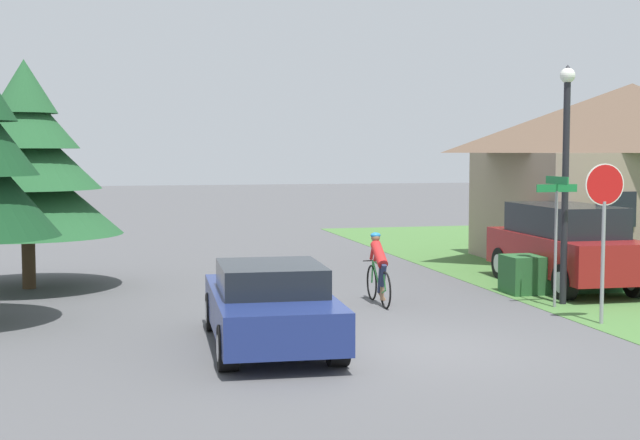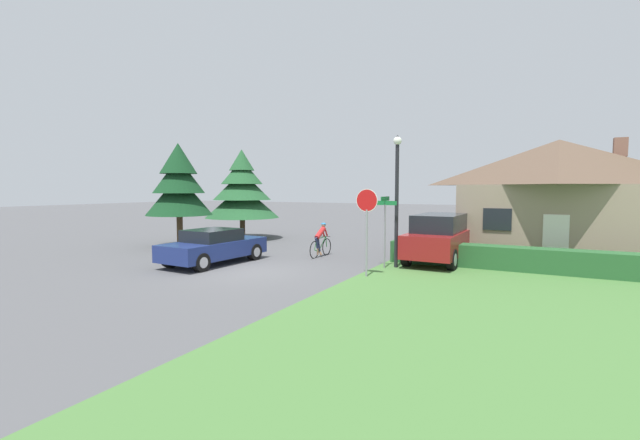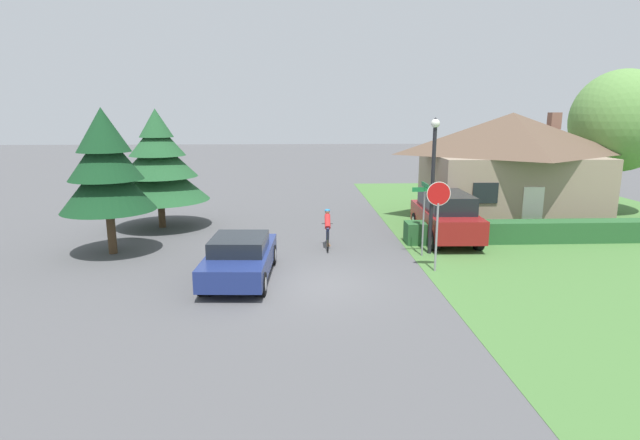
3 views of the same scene
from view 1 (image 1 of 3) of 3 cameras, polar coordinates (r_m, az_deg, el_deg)
ground_plane at (r=14.74m, az=5.71°, el=-8.20°), size 140.00×140.00×0.00m
cottage_house at (r=27.25m, az=19.24°, el=3.05°), size 8.34×6.37×5.16m
sedan_left_lane at (r=14.71m, az=-3.20°, el=-5.51°), size 2.13×4.50×1.39m
cyclist at (r=18.81m, az=3.78°, el=-3.20°), size 0.44×1.87×1.51m
parked_suv_right at (r=21.74m, az=15.40°, el=-1.55°), size 2.07×4.91×1.96m
stop_sign at (r=17.24m, az=17.72°, el=0.64°), size 0.78×0.07×2.99m
street_lamp at (r=19.22m, az=15.46°, el=3.69°), size 0.32×0.32×5.00m
street_name_sign at (r=18.84m, az=14.88°, el=0.19°), size 0.90×0.90×2.70m
conifer_tall_far at (r=21.79m, az=-18.28°, el=3.22°), size 4.38×4.38×5.33m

